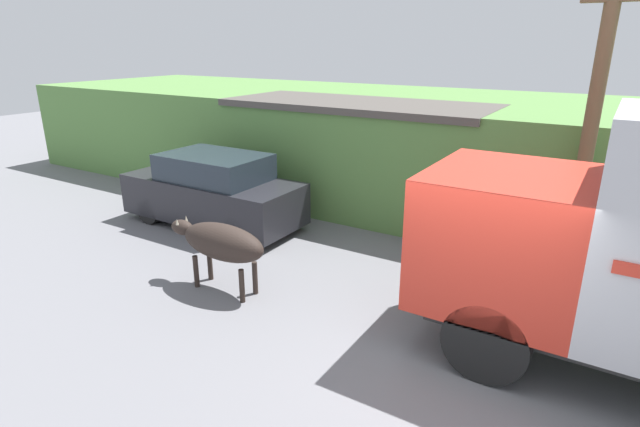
% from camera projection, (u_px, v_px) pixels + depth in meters
% --- Properties ---
extents(ground_plane, '(60.00, 60.00, 0.00)m').
position_uv_depth(ground_plane, '(461.00, 371.00, 6.56)').
color(ground_plane, slate).
extents(hillside_embankment, '(32.00, 6.32, 2.72)m').
position_uv_depth(hillside_embankment, '(556.00, 163.00, 11.87)').
color(hillside_embankment, '#568442').
rests_on(hillside_embankment, ground_plane).
extents(building_backdrop, '(6.58, 2.70, 2.73)m').
position_uv_depth(building_backdrop, '(356.00, 156.00, 12.53)').
color(building_backdrop, '#8CC69E').
rests_on(building_backdrop, ground_plane).
extents(brown_cow, '(2.02, 0.62, 1.21)m').
position_uv_depth(brown_cow, '(221.00, 242.00, 8.44)').
color(brown_cow, '#2D231E').
rests_on(brown_cow, ground_plane).
extents(parked_suv, '(4.31, 1.73, 1.70)m').
position_uv_depth(parked_suv, '(213.00, 191.00, 11.55)').
color(parked_suv, '#232328').
rests_on(parked_suv, ground_plane).
extents(pedestrian_on_hill, '(0.44, 0.44, 1.78)m').
position_uv_depth(pedestrian_on_hill, '(446.00, 206.00, 9.97)').
color(pedestrian_on_hill, '#38332D').
rests_on(pedestrian_on_hill, ground_plane).
extents(utility_pole, '(0.90, 0.24, 5.37)m').
position_uv_depth(utility_pole, '(591.00, 125.00, 8.24)').
color(utility_pole, brown).
rests_on(utility_pole, ground_plane).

